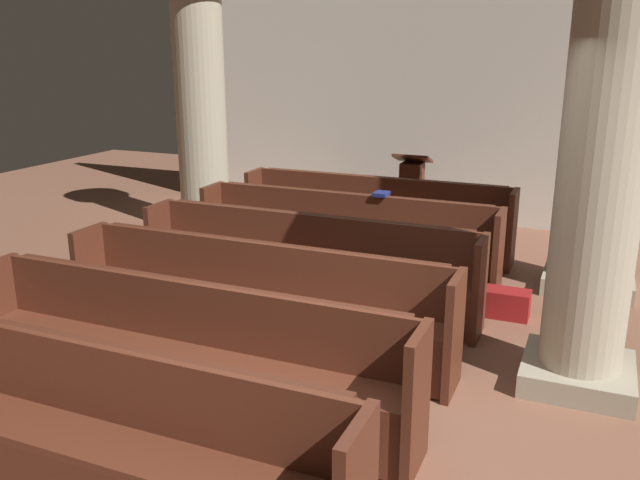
{
  "coord_description": "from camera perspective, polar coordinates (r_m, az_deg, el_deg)",
  "views": [
    {
      "loc": [
        1.39,
        -3.37,
        2.45
      ],
      "look_at": [
        -0.88,
        1.97,
        0.75
      ],
      "focal_mm": 37.38,
      "sensor_mm": 36.0,
      "label": 1
    }
  ],
  "objects": [
    {
      "name": "pew_row_2",
      "position": [
        6.31,
        -1.23,
        -1.82
      ],
      "size": [
        3.33,
        0.46,
        0.9
      ],
      "color": "#562819",
      "rests_on": "ground"
    },
    {
      "name": "pew_row_5",
      "position": [
        3.95,
        -20.46,
        -14.59
      ],
      "size": [
        3.33,
        0.46,
        0.9
      ],
      "color": "#562819",
      "rests_on": "ground"
    },
    {
      "name": "lectern",
      "position": [
        9.08,
        7.8,
        3.47
      ],
      "size": [
        0.48,
        0.45,
        1.08
      ],
      "color": "#411E13",
      "rests_on": "ground"
    },
    {
      "name": "pew_row_1",
      "position": [
        7.21,
        2.11,
        0.51
      ],
      "size": [
        3.33,
        0.46,
        0.9
      ],
      "color": "#562819",
      "rests_on": "ground"
    },
    {
      "name": "pillar_aisle_side",
      "position": [
        7.18,
        23.38,
        9.65
      ],
      "size": [
        0.94,
        0.94,
        3.41
      ],
      "color": "#9F967E",
      "rests_on": "ground"
    },
    {
      "name": "pillar_aisle_rear",
      "position": [
        4.94,
        23.17,
        7.22
      ],
      "size": [
        0.85,
        0.85,
        3.41
      ],
      "color": "#9F967E",
      "rests_on": "ground"
    },
    {
      "name": "pew_row_3",
      "position": [
        5.44,
        -5.67,
        -4.91
      ],
      "size": [
        3.33,
        0.47,
        0.9
      ],
      "color": "#562819",
      "rests_on": "ground"
    },
    {
      "name": "pew_row_4",
      "position": [
        4.64,
        -11.78,
        -9.05
      ],
      "size": [
        3.33,
        0.46,
        0.9
      ],
      "color": "#562819",
      "rests_on": "ground"
    },
    {
      "name": "pew_row_0",
      "position": [
        8.15,
        4.69,
        2.32
      ],
      "size": [
        3.33,
        0.47,
        0.9
      ],
      "color": "#562819",
      "rests_on": "ground"
    },
    {
      "name": "ground_plane",
      "position": [
        4.39,
        0.53,
        -17.57
      ],
      "size": [
        19.2,
        19.2,
        0.0
      ],
      "primitive_type": "plane",
      "color": "brown"
    },
    {
      "name": "pillar_far_side",
      "position": [
        9.01,
        -10.21,
        11.8
      ],
      "size": [
        0.94,
        0.94,
        3.41
      ],
      "color": "#9F967E",
      "rests_on": "ground"
    },
    {
      "name": "kneeler_box_red",
      "position": [
        6.49,
        15.7,
        -5.26
      ],
      "size": [
        0.41,
        0.24,
        0.26
      ],
      "primitive_type": "cube",
      "color": "maroon",
      "rests_on": "ground"
    },
    {
      "name": "back_wall",
      "position": [
        9.55,
        15.13,
        14.59
      ],
      "size": [
        10.0,
        0.16,
        4.5
      ],
      "primitive_type": "cube",
      "color": "silver",
      "rests_on": "ground"
    },
    {
      "name": "hymn_book",
      "position": [
        7.17,
        5.27,
        3.96
      ],
      "size": [
        0.15,
        0.19,
        0.04
      ],
      "primitive_type": "cube",
      "color": "navy",
      "rests_on": "pew_row_1"
    }
  ]
}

